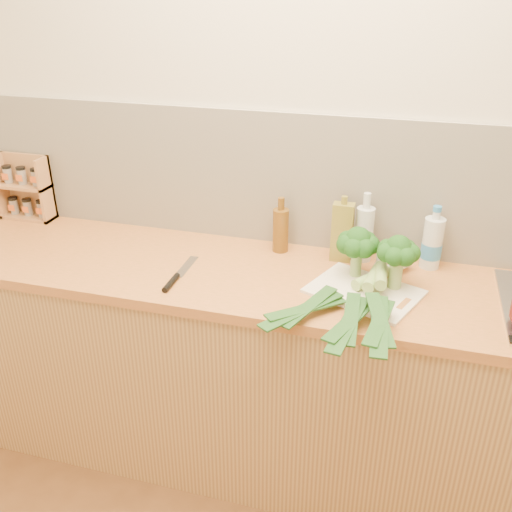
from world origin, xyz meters
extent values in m
plane|color=beige|center=(0.00, 1.50, 1.30)|extent=(3.50, 0.00, 3.50)
cube|color=silver|center=(0.00, 1.49, 1.17)|extent=(3.20, 0.02, 0.54)
cube|color=tan|center=(0.00, 1.20, 0.43)|extent=(3.20, 0.60, 0.86)
cube|color=#CF733D|center=(0.00, 1.20, 0.88)|extent=(3.20, 0.62, 0.04)
cube|color=silver|center=(0.27, 1.15, 0.91)|extent=(0.44, 0.38, 0.01)
cylinder|color=#89AB63|center=(0.23, 1.26, 0.95)|extent=(0.04, 0.04, 0.08)
sphere|color=black|center=(0.23, 1.26, 1.05)|extent=(0.10, 0.10, 0.10)
sphere|color=black|center=(0.27, 1.26, 1.04)|extent=(0.07, 0.07, 0.07)
sphere|color=black|center=(0.26, 1.29, 1.04)|extent=(0.07, 0.07, 0.07)
sphere|color=black|center=(0.22, 1.30, 1.04)|extent=(0.07, 0.07, 0.07)
sphere|color=black|center=(0.19, 1.28, 1.04)|extent=(0.07, 0.07, 0.07)
sphere|color=black|center=(0.19, 1.24, 1.04)|extent=(0.07, 0.07, 0.07)
sphere|color=black|center=(0.22, 1.22, 1.04)|extent=(0.07, 0.07, 0.07)
sphere|color=black|center=(0.26, 1.22, 1.04)|extent=(0.07, 0.07, 0.07)
cylinder|color=#89AB63|center=(0.37, 1.21, 0.96)|extent=(0.05, 0.05, 0.10)
sphere|color=black|center=(0.37, 1.21, 1.06)|extent=(0.09, 0.09, 0.09)
sphere|color=black|center=(0.41, 1.21, 1.05)|extent=(0.07, 0.07, 0.07)
sphere|color=black|center=(0.40, 1.24, 1.05)|extent=(0.07, 0.07, 0.07)
sphere|color=black|center=(0.36, 1.25, 1.05)|extent=(0.07, 0.07, 0.07)
sphere|color=black|center=(0.33, 1.22, 1.05)|extent=(0.07, 0.07, 0.07)
sphere|color=black|center=(0.33, 1.19, 1.05)|extent=(0.07, 0.07, 0.07)
sphere|color=black|center=(0.36, 1.17, 1.05)|extent=(0.07, 0.07, 0.07)
sphere|color=black|center=(0.40, 1.17, 1.05)|extent=(0.07, 0.07, 0.07)
cylinder|color=white|center=(0.38, 1.33, 0.93)|extent=(0.11, 0.14, 0.04)
cylinder|color=#89AE57|center=(0.29, 1.21, 0.93)|extent=(0.13, 0.17, 0.04)
cube|color=#1D4418|center=(0.11, 0.94, 0.93)|extent=(0.24, 0.24, 0.02)
cube|color=#1D4418|center=(0.10, 0.93, 0.94)|extent=(0.24, 0.31, 0.01)
cube|color=#1D4418|center=(0.11, 0.95, 0.94)|extent=(0.15, 0.27, 0.02)
cylinder|color=white|center=(0.32, 1.30, 0.95)|extent=(0.06, 0.12, 0.04)
cylinder|color=#89AE57|center=(0.30, 1.17, 0.95)|extent=(0.06, 0.15, 0.04)
cube|color=#1D4418|center=(0.26, 0.88, 0.95)|extent=(0.14, 0.30, 0.02)
cube|color=#1D4418|center=(0.25, 0.86, 0.95)|extent=(0.10, 0.34, 0.01)
cube|color=#1D4418|center=(0.26, 0.89, 0.96)|extent=(0.06, 0.28, 0.02)
cylinder|color=white|center=(0.32, 1.30, 0.97)|extent=(0.05, 0.12, 0.04)
cylinder|color=#89AE57|center=(0.32, 1.17, 0.97)|extent=(0.05, 0.15, 0.04)
cube|color=#1D4418|center=(0.34, 0.87, 0.97)|extent=(0.08, 0.30, 0.02)
cube|color=#1D4418|center=(0.35, 0.85, 0.97)|extent=(0.07, 0.34, 0.01)
cube|color=#1D4418|center=(0.34, 0.88, 0.97)|extent=(0.12, 0.28, 0.02)
cube|color=silver|center=(-0.40, 1.17, 0.90)|extent=(0.04, 0.18, 0.00)
cylinder|color=black|center=(-0.40, 1.02, 0.91)|extent=(0.02, 0.12, 0.02)
cube|color=tan|center=(-1.28, 1.47, 1.05)|extent=(0.24, 0.01, 0.29)
cube|color=tan|center=(-1.28, 1.43, 0.91)|extent=(0.24, 0.10, 0.01)
cube|color=tan|center=(-1.28, 1.43, 1.06)|extent=(0.24, 0.10, 0.01)
cube|color=tan|center=(-1.40, 1.43, 1.05)|extent=(0.01, 0.10, 0.29)
cube|color=tan|center=(-1.17, 1.43, 1.05)|extent=(0.01, 0.10, 0.29)
cylinder|color=gray|center=(-1.36, 1.43, 0.95)|extent=(0.04, 0.04, 0.07)
cylinder|color=gray|center=(-1.28, 1.43, 0.95)|extent=(0.04, 0.04, 0.07)
cylinder|color=gray|center=(-1.21, 1.43, 0.95)|extent=(0.04, 0.04, 0.07)
cylinder|color=gray|center=(-1.36, 1.43, 1.10)|extent=(0.04, 0.04, 0.07)
cylinder|color=gray|center=(-1.28, 1.43, 1.10)|extent=(0.04, 0.04, 0.07)
cylinder|color=gray|center=(-1.21, 1.43, 1.10)|extent=(0.04, 0.04, 0.07)
cube|color=olive|center=(0.16, 1.39, 1.02)|extent=(0.08, 0.05, 0.23)
cylinder|color=olive|center=(0.16, 1.39, 1.15)|extent=(0.02, 0.02, 0.03)
cylinder|color=silver|center=(0.24, 1.42, 1.01)|extent=(0.07, 0.07, 0.22)
cylinder|color=silver|center=(0.24, 1.42, 1.15)|extent=(0.03, 0.03, 0.06)
cylinder|color=brown|center=(-0.09, 1.41, 0.99)|extent=(0.06, 0.06, 0.18)
cylinder|color=brown|center=(-0.09, 1.41, 1.10)|extent=(0.03, 0.03, 0.05)
cylinder|color=silver|center=(0.49, 1.43, 1.00)|extent=(0.08, 0.08, 0.20)
cylinder|color=silver|center=(0.49, 1.43, 1.11)|extent=(0.03, 0.03, 0.03)
cylinder|color=#3381C2|center=(0.49, 1.43, 0.97)|extent=(0.08, 0.08, 0.06)
camera|label=1|loc=(0.38, -0.62, 1.91)|focal=40.00mm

